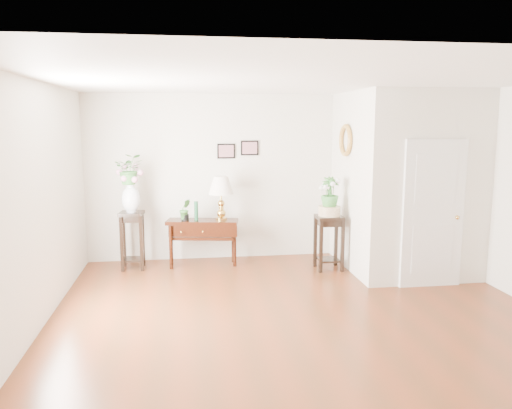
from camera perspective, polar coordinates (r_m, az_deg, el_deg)
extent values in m
cube|color=maroon|center=(6.30, 4.88, -12.31)|extent=(6.00, 5.50, 0.02)
cube|color=white|center=(5.88, 5.27, 13.98)|extent=(6.00, 5.50, 0.02)
cube|color=silver|center=(8.61, 0.91, 3.17)|extent=(6.00, 0.02, 2.80)
cube|color=silver|center=(3.37, 15.80, -6.81)|extent=(6.00, 0.02, 2.80)
cube|color=silver|center=(6.01, -24.02, -0.28)|extent=(0.02, 5.50, 2.80)
cube|color=silver|center=(8.28, 16.52, 2.55)|extent=(1.80, 1.95, 2.80)
cube|color=silver|center=(7.44, 19.58, -1.05)|extent=(0.90, 0.05, 2.10)
cube|color=black|center=(8.48, -3.43, 6.11)|extent=(0.30, 0.02, 0.25)
cube|color=black|center=(8.51, -0.73, 6.48)|extent=(0.30, 0.02, 0.25)
torus|color=gold|center=(8.01, 10.18, 7.24)|extent=(0.07, 0.51, 0.51)
cube|color=black|center=(8.22, -6.11, -4.38)|extent=(1.19, 0.58, 0.76)
cube|color=gold|center=(8.10, -4.01, 0.72)|extent=(0.54, 0.54, 0.72)
cylinder|color=#194E2F|center=(8.11, -6.86, -0.60)|extent=(0.07, 0.07, 0.31)
imported|color=#3A7E35|center=(8.11, -8.12, -0.66)|extent=(0.22, 0.19, 0.33)
cube|color=black|center=(8.23, -13.93, -4.00)|extent=(0.40, 0.40, 0.93)
imported|color=#3A7E35|center=(8.05, -14.24, 3.67)|extent=(0.44, 0.39, 0.48)
cube|color=black|center=(8.06, 8.30, -4.32)|extent=(0.42, 0.42, 0.87)
cylinder|color=beige|center=(7.96, 8.39, -0.71)|extent=(0.37, 0.37, 0.15)
imported|color=#3A7E35|center=(7.91, 8.44, 1.34)|extent=(0.31, 0.31, 0.50)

